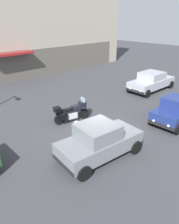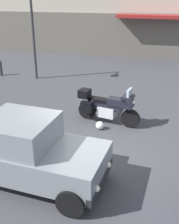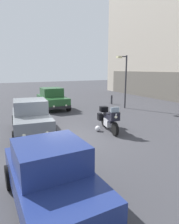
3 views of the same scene
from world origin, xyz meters
name	(u,v)px [view 1 (image 1 of 3)]	position (x,y,z in m)	size (l,w,h in m)	color
ground_plane	(98,134)	(0.00, 0.00, 0.00)	(80.00, 80.00, 0.00)	#38383D
motorcycle	(71,112)	(-0.01, 2.16, 0.62)	(2.23, 1.02, 1.36)	black
helmet	(76,123)	(-0.15, 1.58, 0.14)	(0.28, 0.28, 0.28)	silver
car_sedan_far	(151,81)	(8.62, 2.12, 0.78)	(4.61, 2.01, 1.56)	#9EA3AD
car_compact_side	(176,110)	(4.30, -2.14, 0.77)	(3.50, 1.74, 1.56)	navy
car_wagon_end	(99,141)	(-1.40, -1.44, 0.81)	(4.00, 2.16, 1.64)	slate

